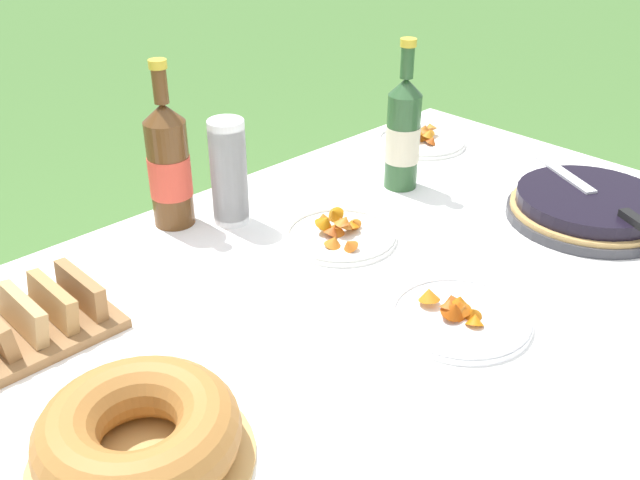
{
  "coord_description": "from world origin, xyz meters",
  "views": [
    {
      "loc": [
        -0.72,
        -0.65,
        1.44
      ],
      "look_at": [
        0.04,
        0.13,
        0.82
      ],
      "focal_mm": 40.0,
      "sensor_mm": 36.0,
      "label": 1
    }
  ],
  "objects_px": {
    "cider_bottle_green": "(403,134)",
    "snack_plate_left": "(340,233)",
    "cup_stack": "(229,172)",
    "bundt_cake": "(139,435)",
    "cider_bottle_amber": "(169,165)",
    "berry_tart": "(589,208)",
    "serving_knife": "(601,198)",
    "snack_plate_near": "(422,139)",
    "snack_plate_right": "(459,315)",
    "bread_board": "(25,323)"
  },
  "relations": [
    {
      "from": "cup_stack",
      "to": "cider_bottle_amber",
      "type": "distance_m",
      "value": 0.12
    },
    {
      "from": "cider_bottle_amber",
      "to": "bread_board",
      "type": "distance_m",
      "value": 0.43
    },
    {
      "from": "bundt_cake",
      "to": "snack_plate_left",
      "type": "distance_m",
      "value": 0.62
    },
    {
      "from": "berry_tart",
      "to": "serving_knife",
      "type": "distance_m",
      "value": 0.05
    },
    {
      "from": "cup_stack",
      "to": "bread_board",
      "type": "xyz_separation_m",
      "value": [
        -0.47,
        -0.09,
        -0.08
      ]
    },
    {
      "from": "berry_tart",
      "to": "snack_plate_left",
      "type": "relative_size",
      "value": 1.48
    },
    {
      "from": "cider_bottle_green",
      "to": "cider_bottle_amber",
      "type": "xyz_separation_m",
      "value": [
        -0.46,
        0.2,
        0.0
      ]
    },
    {
      "from": "cup_stack",
      "to": "cider_bottle_amber",
      "type": "height_order",
      "value": "cider_bottle_amber"
    },
    {
      "from": "cider_bottle_green",
      "to": "cider_bottle_amber",
      "type": "relative_size",
      "value": 0.99
    },
    {
      "from": "berry_tart",
      "to": "bread_board",
      "type": "relative_size",
      "value": 1.24
    },
    {
      "from": "bread_board",
      "to": "cider_bottle_amber",
      "type": "bearing_deg",
      "value": 23.02
    },
    {
      "from": "bundt_cake",
      "to": "cider_bottle_amber",
      "type": "distance_m",
      "value": 0.64
    },
    {
      "from": "berry_tart",
      "to": "snack_plate_right",
      "type": "relative_size",
      "value": 1.41
    },
    {
      "from": "berry_tart",
      "to": "cider_bottle_green",
      "type": "distance_m",
      "value": 0.41
    },
    {
      "from": "berry_tart",
      "to": "cider_bottle_amber",
      "type": "height_order",
      "value": "cider_bottle_amber"
    },
    {
      "from": "cider_bottle_amber",
      "to": "snack_plate_near",
      "type": "distance_m",
      "value": 0.71
    },
    {
      "from": "snack_plate_left",
      "to": "snack_plate_right",
      "type": "bearing_deg",
      "value": -99.76
    },
    {
      "from": "berry_tart",
      "to": "snack_plate_near",
      "type": "distance_m",
      "value": 0.5
    },
    {
      "from": "cup_stack",
      "to": "cider_bottle_green",
      "type": "relative_size",
      "value": 0.66
    },
    {
      "from": "snack_plate_left",
      "to": "snack_plate_right",
      "type": "height_order",
      "value": "snack_plate_left"
    },
    {
      "from": "cider_bottle_amber",
      "to": "cup_stack",
      "type": "bearing_deg",
      "value": -40.47
    },
    {
      "from": "cider_bottle_amber",
      "to": "snack_plate_near",
      "type": "bearing_deg",
      "value": -6.32
    },
    {
      "from": "serving_knife",
      "to": "bundt_cake",
      "type": "relative_size",
      "value": 1.22
    },
    {
      "from": "cider_bottle_green",
      "to": "bundt_cake",
      "type": "bearing_deg",
      "value": -160.34
    },
    {
      "from": "snack_plate_near",
      "to": "berry_tart",
      "type": "bearing_deg",
      "value": -99.6
    },
    {
      "from": "serving_knife",
      "to": "snack_plate_left",
      "type": "relative_size",
      "value": 1.58
    },
    {
      "from": "serving_knife",
      "to": "cider_bottle_green",
      "type": "xyz_separation_m",
      "value": [
        -0.13,
        0.4,
        0.06
      ]
    },
    {
      "from": "cider_bottle_green",
      "to": "serving_knife",
      "type": "bearing_deg",
      "value": -71.23
    },
    {
      "from": "berry_tart",
      "to": "snack_plate_near",
      "type": "xyz_separation_m",
      "value": [
        0.08,
        0.5,
        -0.01
      ]
    },
    {
      "from": "snack_plate_right",
      "to": "bread_board",
      "type": "xyz_separation_m",
      "value": [
        -0.52,
        0.44,
        0.01
      ]
    },
    {
      "from": "cider_bottle_green",
      "to": "snack_plate_left",
      "type": "distance_m",
      "value": 0.3
    },
    {
      "from": "cup_stack",
      "to": "snack_plate_left",
      "type": "height_order",
      "value": "cup_stack"
    },
    {
      "from": "cider_bottle_green",
      "to": "snack_plate_right",
      "type": "relative_size",
      "value": 1.43
    },
    {
      "from": "cider_bottle_amber",
      "to": "bread_board",
      "type": "relative_size",
      "value": 1.27
    },
    {
      "from": "bundt_cake",
      "to": "cup_stack",
      "type": "xyz_separation_m",
      "value": [
        0.48,
        0.43,
        0.06
      ]
    },
    {
      "from": "serving_knife",
      "to": "snack_plate_near",
      "type": "distance_m",
      "value": 0.53
    },
    {
      "from": "snack_plate_near",
      "to": "snack_plate_left",
      "type": "distance_m",
      "value": 0.54
    },
    {
      "from": "cup_stack",
      "to": "cider_bottle_amber",
      "type": "xyz_separation_m",
      "value": [
        -0.09,
        0.07,
        0.02
      ]
    },
    {
      "from": "cider_bottle_green",
      "to": "snack_plate_near",
      "type": "relative_size",
      "value": 1.45
    },
    {
      "from": "cup_stack",
      "to": "bread_board",
      "type": "relative_size",
      "value": 0.83
    },
    {
      "from": "serving_knife",
      "to": "bread_board",
      "type": "relative_size",
      "value": 1.32
    },
    {
      "from": "berry_tart",
      "to": "cup_stack",
      "type": "bearing_deg",
      "value": 136.3
    },
    {
      "from": "cup_stack",
      "to": "cider_bottle_amber",
      "type": "bearing_deg",
      "value": 139.53
    },
    {
      "from": "berry_tart",
      "to": "snack_plate_right",
      "type": "distance_m",
      "value": 0.48
    },
    {
      "from": "bundt_cake",
      "to": "snack_plate_near",
      "type": "distance_m",
      "value": 1.16
    },
    {
      "from": "serving_knife",
      "to": "cider_bottle_amber",
      "type": "xyz_separation_m",
      "value": [
        -0.6,
        0.6,
        0.06
      ]
    },
    {
      "from": "serving_knife",
      "to": "snack_plate_near",
      "type": "bearing_deg",
      "value": 17.11
    },
    {
      "from": "snack_plate_left",
      "to": "berry_tart",
      "type": "bearing_deg",
      "value": -34.96
    },
    {
      "from": "cider_bottle_green",
      "to": "cider_bottle_amber",
      "type": "height_order",
      "value": "cider_bottle_amber"
    },
    {
      "from": "cup_stack",
      "to": "snack_plate_left",
      "type": "relative_size",
      "value": 0.99
    }
  ]
}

